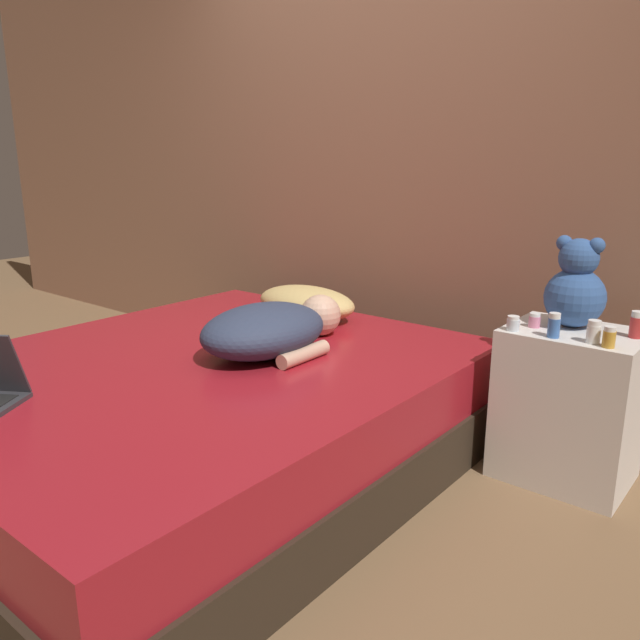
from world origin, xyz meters
name	(u,v)px	position (x,y,z in m)	size (l,w,h in m)	color
ground_plane	(203,463)	(0.00, 0.00, 0.00)	(12.00, 12.00, 0.00)	brown
wall_back	(387,144)	(0.00, 1.33, 1.30)	(8.00, 0.06, 2.60)	#996B51
bed	(200,413)	(0.00, 0.00, 0.22)	(1.77, 2.10, 0.45)	#2D2319
nightstand	(568,405)	(1.19, 0.84, 0.30)	(0.49, 0.40, 0.60)	silver
pillow	(306,303)	(-0.09, 0.78, 0.53)	(0.55, 0.33, 0.16)	tan
person_lying	(271,329)	(0.16, 0.26, 0.55)	(0.43, 0.75, 0.21)	#2D3851
teddy_bear	(576,288)	(1.16, 0.89, 0.75)	(0.23, 0.23, 0.35)	#335693
bottle_blue	(554,326)	(1.15, 0.70, 0.65)	(0.04, 0.04, 0.09)	#3866B2
bottle_red	(637,325)	(1.39, 0.88, 0.65)	(0.05, 0.05, 0.10)	#B72D2D
bottle_amber	(609,337)	(1.34, 0.69, 0.64)	(0.04, 0.04, 0.07)	gold
bottle_white	(594,332)	(1.29, 0.71, 0.64)	(0.05, 0.05, 0.08)	white
bottle_pink	(535,320)	(1.05, 0.79, 0.63)	(0.04, 0.04, 0.06)	pink
bottle_clear	(513,323)	(1.00, 0.69, 0.63)	(0.05, 0.05, 0.06)	silver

